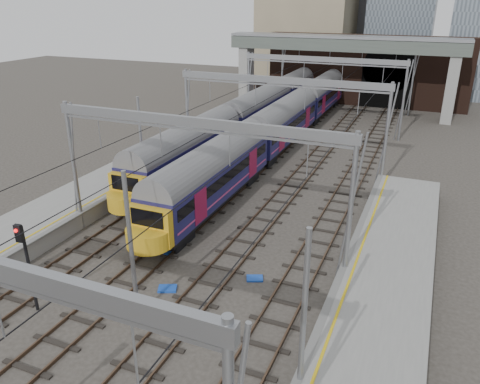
% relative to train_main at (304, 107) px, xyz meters
% --- Properties ---
extents(ground, '(160.00, 160.00, 0.00)m').
position_rel_train_main_xyz_m(ground, '(2.00, -36.96, -2.40)').
color(ground, '#38332D').
rests_on(ground, ground).
extents(tracks, '(14.40, 80.00, 0.22)m').
position_rel_train_main_xyz_m(tracks, '(2.00, -21.96, -2.38)').
color(tracks, '#4C3828').
rests_on(tracks, ground).
extents(overhead_line, '(16.80, 80.00, 8.00)m').
position_rel_train_main_xyz_m(overhead_line, '(2.00, -15.48, 4.16)').
color(overhead_line, gray).
rests_on(overhead_line, ground).
extents(retaining_wall, '(28.00, 2.75, 9.00)m').
position_rel_train_main_xyz_m(retaining_wall, '(3.40, 14.97, 1.93)').
color(retaining_wall, black).
rests_on(retaining_wall, ground).
extents(overbridge, '(28.00, 3.00, 9.25)m').
position_rel_train_main_xyz_m(overbridge, '(2.00, 9.04, 4.86)').
color(overbridge, gray).
rests_on(overbridge, ground).
extents(train_main, '(2.66, 61.58, 4.63)m').
position_rel_train_main_xyz_m(train_main, '(0.00, 0.00, 0.00)').
color(train_main, black).
rests_on(train_main, ground).
extents(train_second, '(2.69, 46.64, 4.66)m').
position_rel_train_main_xyz_m(train_second, '(-4.00, -3.81, 0.01)').
color(train_second, black).
rests_on(train_second, ground).
extents(signal_near_left, '(0.34, 0.45, 4.49)m').
position_rel_train_main_xyz_m(signal_near_left, '(-2.49, -36.55, 0.46)').
color(signal_near_left, black).
rests_on(signal_near_left, ground).
extents(equip_cover_a, '(0.97, 0.71, 0.11)m').
position_rel_train_main_xyz_m(equip_cover_a, '(0.23, -29.64, -2.35)').
color(equip_cover_a, '#1846B9').
rests_on(equip_cover_a, ground).
extents(equip_cover_b, '(1.08, 0.95, 0.11)m').
position_rel_train_main_xyz_m(equip_cover_b, '(2.23, -32.74, -2.35)').
color(equip_cover_b, '#1846B9').
rests_on(equip_cover_b, ground).
extents(equip_cover_c, '(1.00, 0.86, 0.10)m').
position_rel_train_main_xyz_m(equip_cover_c, '(5.90, -30.20, -2.36)').
color(equip_cover_c, '#1846B9').
rests_on(equip_cover_c, ground).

